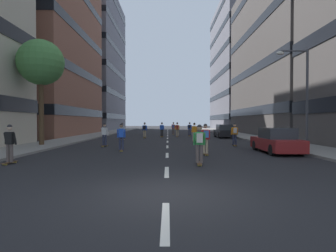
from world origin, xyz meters
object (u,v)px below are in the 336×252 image
(skater_4, at_px, (195,131))
(skater_6, at_px, (162,129))
(parked_car_mid, at_px, (225,132))
(skater_12, at_px, (178,129))
(skater_3, at_px, (235,133))
(skater_9, at_px, (200,142))
(street_tree_near, at_px, (41,63))
(streetlamp_right, at_px, (302,87))
(skater_5, at_px, (105,134))
(skater_11, at_px, (190,128))
(skater_2, at_px, (10,142))
(parked_car_near, at_px, (277,141))
(skater_10, at_px, (145,129))
(skater_8, at_px, (174,127))
(skater_7, at_px, (206,137))
(skater_0, at_px, (123,130))
(skater_1, at_px, (122,136))

(skater_4, height_order, skater_6, same)
(parked_car_mid, relative_size, skater_12, 2.47)
(skater_3, height_order, skater_9, same)
(skater_12, bearing_deg, skater_4, -80.08)
(parked_car_mid, height_order, street_tree_near, street_tree_near)
(streetlamp_right, bearing_deg, skater_6, 122.47)
(skater_5, distance_m, skater_11, 16.18)
(skater_9, bearing_deg, skater_2, 178.37)
(parked_car_near, height_order, skater_2, skater_2)
(skater_5, distance_m, skater_10, 10.41)
(parked_car_near, height_order, skater_8, skater_8)
(street_tree_near, distance_m, skater_2, 10.29)
(skater_5, bearing_deg, skater_11, 62.13)
(street_tree_near, height_order, skater_7, street_tree_near)
(skater_7, bearing_deg, skater_0, 118.97)
(skater_6, distance_m, skater_12, 1.87)
(skater_1, relative_size, skater_11, 1.00)
(skater_5, bearing_deg, skater_2, -105.46)
(skater_11, bearing_deg, skater_10, -142.81)
(skater_1, height_order, skater_9, same)
(street_tree_near, relative_size, skater_1, 4.46)
(parked_car_mid, distance_m, skater_12, 5.63)
(skater_6, bearing_deg, skater_3, -63.68)
(skater_1, bearing_deg, parked_car_mid, 56.10)
(skater_11, bearing_deg, skater_5, -117.87)
(skater_10, distance_m, skater_11, 6.81)
(skater_2, bearing_deg, skater_7, 19.42)
(parked_car_mid, relative_size, skater_11, 2.47)
(skater_4, relative_size, skater_9, 1.00)
(skater_8, relative_size, skater_10, 1.00)
(skater_11, bearing_deg, parked_car_mid, -38.97)
(skater_12, bearing_deg, streetlamp_right, -63.01)
(skater_3, xyz_separation_m, skater_5, (-9.94, -0.54, -0.03))
(skater_7, bearing_deg, skater_1, 158.74)
(streetlamp_right, height_order, skater_10, streetlamp_right)
(skater_4, bearing_deg, street_tree_near, -158.50)
(parked_car_mid, distance_m, skater_6, 7.44)
(skater_1, height_order, skater_11, same)
(parked_car_near, bearing_deg, skater_7, -166.04)
(skater_5, height_order, skater_9, same)
(skater_2, bearing_deg, parked_car_near, 17.67)
(skater_3, xyz_separation_m, skater_9, (-3.78, -9.07, 0.00))
(skater_8, xyz_separation_m, skater_12, (0.36, -5.62, 0.00))
(skater_10, bearing_deg, skater_0, -125.02)
(street_tree_near, height_order, skater_1, street_tree_near)
(parked_car_near, height_order, skater_3, skater_3)
(parked_car_mid, relative_size, skater_4, 2.47)
(skater_2, relative_size, skater_7, 1.00)
(skater_2, bearing_deg, skater_8, 73.47)
(skater_12, bearing_deg, skater_1, -104.82)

